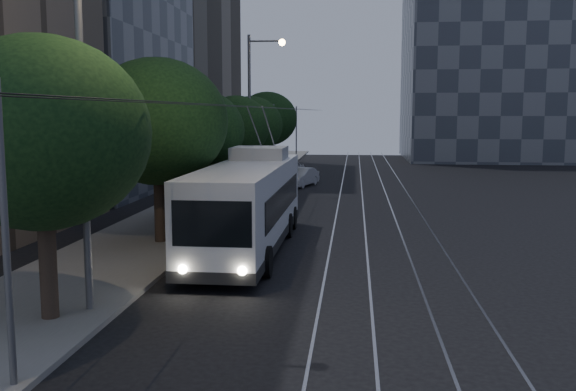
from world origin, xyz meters
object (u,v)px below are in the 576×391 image
Objects in this scene: streetlamp_near at (96,63)px; streetlamp_far at (256,99)px; trolleybus at (248,205)px; car_white_d at (288,169)px; pickup_silver at (236,212)px; car_white_a at (269,187)px; car_white_c at (300,177)px; car_white_b at (277,179)px.

streetlamp_far is at bearing 90.02° from streetlamp_near.
trolleybus is 28.63m from car_white_d.
streetlamp_far is (-1.08, 13.24, 5.49)m from pickup_silver.
car_white_a reaches higher than car_white_d.
streetlamp_far reaches higher than car_white_c.
car_white_c is at bearing 90.63° from pickup_silver.
streetlamp_near is at bearing -89.98° from streetlamp_far.
car_white_c is 1.04× the size of car_white_d.
trolleybus is 5.08m from pickup_silver.
car_white_c is at bearing 54.05° from streetlamp_far.
streetlamp_far reaches higher than car_white_a.
car_white_d is (-1.40, 28.57, -1.12)m from trolleybus.
streetlamp_near is 26.46m from streetlamp_far.
streetlamp_near reaches higher than streetlamp_far.
streetlamp_far is at bearing -109.18° from car_white_b.
car_white_d is at bearing 88.34° from streetlamp_near.
streetlamp_far is at bearing 100.70° from pickup_silver.
car_white_a is 0.38× the size of streetlamp_near.
trolleybus reaches higher than car_white_c.
car_white_b is (-0.13, 5.50, -0.08)m from car_white_a.
streetlamp_far reaches higher than pickup_silver.
car_white_b is 29.84m from streetlamp_near.
streetlamp_far is (-1.21, 2.74, 5.53)m from car_white_a.
car_white_d is (-1.60, 6.87, -0.00)m from car_white_c.
pickup_silver reaches higher than car_white_b.
pickup_silver reaches higher than car_white_a.
car_white_c is (1.60, 16.94, -0.08)m from pickup_silver.
streetlamp_far is (-0.01, 26.45, -0.37)m from streetlamp_near.
car_white_d reaches higher than car_white_b.
car_white_b is 1.85m from car_white_c.
pickup_silver is at bearing -66.80° from car_white_a.
pickup_silver is 1.37× the size of car_white_d.
car_white_c is at bearing 32.56° from car_white_b.
car_white_c reaches higher than car_white_d.
car_white_b is at bearing 96.03° from pickup_silver.
car_white_a is (-1.27, 15.27, -1.08)m from trolleybus.
car_white_a is at bearing -69.68° from car_white_d.
car_white_d is 0.36× the size of streetlamp_near.
trolleybus is 2.98× the size of car_white_b.
car_white_a is 5.50m from car_white_b.
car_white_c is 7.20m from streetlamp_far.
car_white_b is 7.81m from car_white_d.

